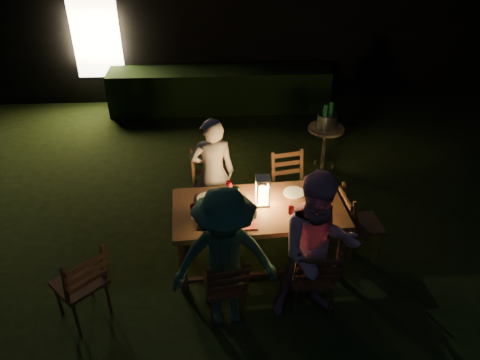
{
  "coord_description": "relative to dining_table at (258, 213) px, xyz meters",
  "views": [
    {
      "loc": [
        -0.58,
        -4.79,
        3.87
      ],
      "look_at": [
        -0.34,
        -0.38,
        0.99
      ],
      "focal_mm": 35.0,
      "sensor_mm": 36.0,
      "label": 1
    }
  ],
  "objects": [
    {
      "name": "dining_table",
      "position": [
        0.0,
        0.0,
        0.0
      ],
      "size": [
        1.96,
        1.06,
        0.79
      ],
      "rotation": [
        0.0,
        0.0,
        0.06
      ],
      "color": "#55301C",
      "rests_on": "ground"
    },
    {
      "name": "chair_near_left",
      "position": [
        -0.4,
        -0.8,
        -0.44
      ],
      "size": [
        0.47,
        0.5,
        0.91
      ],
      "rotation": [
        0.0,
        0.0,
        0.16
      ],
      "color": "#55301C",
      "rests_on": "ground"
    },
    {
      "name": "chair_near_right",
      "position": [
        0.5,
        -0.74,
        -0.42
      ],
      "size": [
        0.46,
        0.49,
        0.98
      ],
      "rotation": [
        0.0,
        0.0,
        -0.05
      ],
      "color": "#55301C",
      "rests_on": "ground"
    },
    {
      "name": "chair_far_left",
      "position": [
        -0.5,
        0.74,
        -0.38
      ],
      "size": [
        0.57,
        0.6,
        1.08
      ],
      "rotation": [
        0.0,
        0.0,
        3.33
      ],
      "color": "#55301C",
      "rests_on": "ground"
    },
    {
      "name": "chair_far_right",
      "position": [
        0.5,
        0.8,
        -0.42
      ],
      "size": [
        0.5,
        0.53,
        0.96
      ],
      "rotation": [
        0.0,
        0.0,
        3.33
      ],
      "color": "#55301C",
      "rests_on": "ground"
    },
    {
      "name": "chair_end",
      "position": [
        1.23,
        0.08,
        -0.43
      ],
      "size": [
        0.48,
        0.45,
        0.95
      ],
      "rotation": [
        0.0,
        0.0,
        -1.5
      ],
      "color": "#55301C",
      "rests_on": "ground"
    },
    {
      "name": "chair_spare",
      "position": [
        -1.84,
        -0.74,
        -0.41
      ],
      "size": [
        0.65,
        0.66,
        1.0
      ],
      "rotation": [
        0.0,
        0.0,
        0.76
      ],
      "color": "#55301C",
      "rests_on": "ground"
    },
    {
      "name": "person_house_side",
      "position": [
        -0.5,
        0.79,
        0.04
      ],
      "size": [
        0.57,
        0.4,
        1.51
      ],
      "primitive_type": "imported",
      "rotation": [
        0.0,
        0.0,
        3.21
      ],
      "color": "beige",
      "rests_on": "ground"
    },
    {
      "name": "person_opp_right",
      "position": [
        0.5,
        -0.79,
        0.13
      ],
      "size": [
        0.86,
        0.69,
        1.69
      ],
      "primitive_type": "imported",
      "rotation": [
        0.0,
        0.0,
        0.06
      ],
      "color": "pink",
      "rests_on": "ground"
    },
    {
      "name": "person_opp_left",
      "position": [
        -0.4,
        -0.85,
        0.08
      ],
      "size": [
        1.06,
        0.66,
        1.59
      ],
      "primitive_type": "imported",
      "rotation": [
        0.0,
        0.0,
        0.06
      ],
      "color": "#2E5C41",
      "rests_on": "ground"
    },
    {
      "name": "lantern",
      "position": [
        0.05,
        0.05,
        0.24
      ],
      "size": [
        0.16,
        0.16,
        0.35
      ],
      "color": "white",
      "rests_on": "dining_table"
    },
    {
      "name": "plate_far_left",
      "position": [
        -0.56,
        0.18,
        0.09
      ],
      "size": [
        0.25,
        0.25,
        0.01
      ],
      "primitive_type": "cylinder",
      "color": "white",
      "rests_on": "dining_table"
    },
    {
      "name": "plate_near_left",
      "position": [
        -0.53,
        -0.25,
        0.09
      ],
      "size": [
        0.25,
        0.25,
        0.01
      ],
      "primitive_type": "cylinder",
      "color": "white",
      "rests_on": "dining_table"
    },
    {
      "name": "plate_far_right",
      "position": [
        0.43,
        0.25,
        0.09
      ],
      "size": [
        0.25,
        0.25,
        0.01
      ],
      "primitive_type": "cylinder",
      "color": "white",
      "rests_on": "dining_table"
    },
    {
      "name": "plate_near_right",
      "position": [
        0.46,
        -0.19,
        0.09
      ],
      "size": [
        0.25,
        0.25,
        0.01
      ],
      "primitive_type": "cylinder",
      "color": "white",
      "rests_on": "dining_table"
    },
    {
      "name": "wineglass_a",
      "position": [
        -0.32,
        0.26,
        0.17
      ],
      "size": [
        0.06,
        0.06,
        0.18
      ],
      "primitive_type": null,
      "color": "#59070F",
      "rests_on": "dining_table"
    },
    {
      "name": "wineglass_b",
      "position": [
        -0.71,
        -0.17,
        0.17
      ],
      "size": [
        0.06,
        0.06,
        0.18
      ],
      "primitive_type": null,
      "color": "#59070F",
      "rests_on": "dining_table"
    },
    {
      "name": "wineglass_c",
      "position": [
        0.32,
        -0.26,
        0.17
      ],
      "size": [
        0.06,
        0.06,
        0.18
      ],
      "primitive_type": null,
      "color": "#59070F",
      "rests_on": "dining_table"
    },
    {
      "name": "wineglass_d",
      "position": [
        0.61,
        0.22,
        0.17
      ],
      "size": [
        0.06,
        0.06,
        0.18
      ],
      "primitive_type": null,
      "color": "#59070F",
      "rests_on": "dining_table"
    },
    {
      "name": "wineglass_e",
      "position": [
        -0.08,
        -0.31,
        0.17
      ],
      "size": [
        0.06,
        0.06,
        0.18
      ],
      "primitive_type": null,
      "color": "silver",
      "rests_on": "dining_table"
    },
    {
      "name": "bottle_table",
      "position": [
        -0.25,
        -0.02,
        0.22
      ],
      "size": [
        0.07,
        0.07,
        0.28
      ],
      "primitive_type": "cylinder",
      "color": "#0F471E",
      "rests_on": "dining_table"
    },
    {
      "name": "napkin_left",
      "position": [
        -0.13,
        -0.33,
        0.08
      ],
      "size": [
        0.18,
        0.14,
        0.01
      ],
      "primitive_type": "cube",
      "color": "red",
      "rests_on": "dining_table"
    },
    {
      "name": "napkin_right",
      "position": [
        0.57,
        -0.26,
        0.08
      ],
      "size": [
        0.18,
        0.14,
        0.01
      ],
      "primitive_type": "cube",
      "color": "red",
      "rests_on": "dining_table"
    },
    {
      "name": "phone",
      "position": [
        -0.6,
        -0.34,
        0.08
      ],
      "size": [
        0.14,
        0.07,
        0.01
      ],
      "primitive_type": "cube",
      "color": "black",
      "rests_on": "dining_table"
    },
    {
      "name": "side_table",
      "position": [
        1.2,
        2.03,
        -0.08
      ],
      "size": [
        0.53,
        0.53,
        0.72
      ],
      "color": "olive",
      "rests_on": "ground"
    },
    {
      "name": "ice_bucket",
      "position": [
        1.2,
        2.03,
        0.12
      ],
      "size": [
        0.3,
        0.3,
        0.22
      ],
      "primitive_type": "cylinder",
      "color": "#A5A8AD",
      "rests_on": "side_table"
    },
    {
      "name": "bottle_bucket_a",
      "position": [
        1.15,
        1.99,
        0.17
      ],
      "size": [
        0.07,
        0.07,
        0.32
      ],
      "primitive_type": "cylinder",
      "color": "#0F471E",
      "rests_on": "side_table"
    },
    {
      "name": "bottle_bucket_b",
      "position": [
        1.25,
        2.07,
        0.17
      ],
      "size": [
        0.07,
        0.07,
        0.32
      ],
      "primitive_type": "cylinder",
      "color": "#0F471E",
      "rests_on": "side_table"
    }
  ]
}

